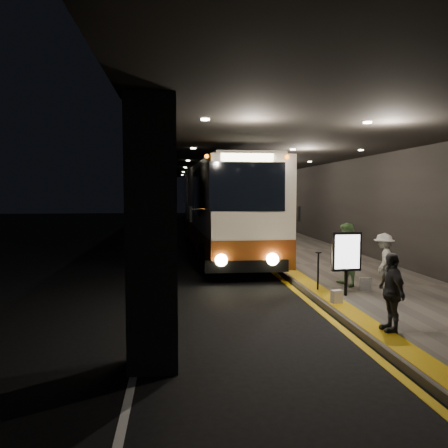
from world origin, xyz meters
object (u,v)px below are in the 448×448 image
passenger_waiting_white (384,260)px  passenger_waiting_grey (391,292)px  coach_second (205,205)px  info_sign (347,253)px  coach_main (224,213)px  stanchion_post (318,271)px  passenger_boarding (290,244)px  bag_plain (337,297)px  bag_polka (365,284)px  passenger_waiting_green (347,255)px

passenger_waiting_white → passenger_waiting_grey: bearing=9.7°
coach_second → info_sign: (2.42, -19.28, -0.66)m
coach_main → stanchion_post: 8.22m
passenger_boarding → stanchion_post: bearing=150.0°
passenger_waiting_grey → bag_plain: passenger_waiting_grey is taller
passenger_waiting_white → bag_plain: (-2.02, -1.66, -0.61)m
coach_second → info_sign: size_ratio=7.65×
bag_polka → bag_plain: (-1.29, -1.23, -0.02)m
info_sign → coach_main: bearing=101.9°
passenger_boarding → passenger_waiting_white: (1.54, -4.49, 0.04)m
coach_second → passenger_boarding: 14.14m
passenger_waiting_grey → info_sign: size_ratio=0.92×
coach_second → passenger_waiting_grey: size_ratio=8.29×
coach_main → bag_polka: 8.89m
coach_second → passenger_waiting_white: bearing=-77.2°
coach_main → info_sign: 8.97m
coach_main → bag_polka: coach_main is taller
passenger_waiting_green → stanchion_post: (-0.97, -0.38, -0.39)m
passenger_waiting_green → info_sign: (-0.45, -1.10, 0.22)m
coach_main → passenger_boarding: coach_main is taller
coach_second → bag_polka: size_ratio=34.16×
passenger_boarding → passenger_waiting_grey: (-0.21, -8.31, 0.04)m
passenger_waiting_grey → info_sign: 2.97m
coach_second → coach_main: bearing=-88.4°
info_sign → bag_polka: bearing=28.5°
coach_main → coach_second: size_ratio=1.02×
passenger_waiting_green → passenger_waiting_grey: 4.10m
stanchion_post → passenger_boarding: bearing=84.4°
passenger_waiting_white → bag_plain: 2.69m
coach_main → passenger_boarding: size_ratio=8.83×
coach_second → passenger_waiting_grey: (2.15, -22.21, -1.02)m
passenger_waiting_green → info_sign: size_ratio=1.09×
coach_second → stanchion_post: size_ratio=12.22×
coach_second → passenger_waiting_white: 18.83m
passenger_boarding → bag_plain: size_ratio=4.48×
bag_plain → info_sign: (0.54, 0.78, 0.97)m
passenger_waiting_white → bag_polka: passenger_waiting_white is taller
coach_main → passenger_waiting_white: 8.69m
bag_plain → passenger_waiting_grey: bearing=-82.8°
passenger_waiting_grey → info_sign: bearing=175.0°
passenger_boarding → info_sign: 5.39m
passenger_waiting_grey → bag_polka: (1.01, 3.39, -0.59)m
coach_main → bag_plain: size_ratio=39.57×
stanchion_post → coach_second: bearing=95.8°
bag_polka → bag_plain: 1.78m
coach_main → passenger_waiting_green: (2.74, -7.55, -0.88)m
passenger_boarding → bag_plain: passenger_boarding is taller
passenger_waiting_white → passenger_waiting_grey: (-1.75, -3.82, 0.00)m
stanchion_post → passenger_waiting_grey: bearing=-86.1°
info_sign → coach_second: bearing=94.3°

